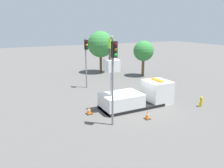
{
  "coord_description": "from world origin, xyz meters",
  "views": [
    {
      "loc": [
        -9.26,
        -14.55,
        6.61
      ],
      "look_at": [
        -2.42,
        -1.15,
        2.57
      ],
      "focal_mm": 35.0,
      "sensor_mm": 36.0,
      "label": 1
    }
  ],
  "objects_px": {
    "worker": "(111,48)",
    "tree_right_bg": "(144,51)",
    "fire_hydrant": "(201,102)",
    "tree_left_bg": "(101,44)",
    "traffic_cone_rear": "(89,110)",
    "bucket_truck": "(137,96)",
    "traffic_cone_curbside": "(147,115)",
    "traffic_light_across": "(86,53)",
    "traffic_light_pole": "(114,66)"
  },
  "relations": [
    {
      "from": "worker",
      "to": "traffic_cone_curbside",
      "type": "relative_size",
      "value": 2.78
    },
    {
      "from": "tree_left_bg",
      "to": "tree_right_bg",
      "type": "relative_size",
      "value": 1.25
    },
    {
      "from": "bucket_truck",
      "to": "worker",
      "type": "bearing_deg",
      "value": 180.0
    },
    {
      "from": "fire_hydrant",
      "to": "tree_left_bg",
      "type": "relative_size",
      "value": 0.15
    },
    {
      "from": "traffic_light_across",
      "to": "traffic_cone_curbside",
      "type": "xyz_separation_m",
      "value": [
        0.97,
        -9.78,
        -3.47
      ]
    },
    {
      "from": "traffic_light_pole",
      "to": "fire_hydrant",
      "type": "distance_m",
      "value": 9.02
    },
    {
      "from": "traffic_cone_rear",
      "to": "tree_left_bg",
      "type": "relative_size",
      "value": 0.1
    },
    {
      "from": "tree_left_bg",
      "to": "traffic_cone_rear",
      "type": "bearing_deg",
      "value": -117.6
    },
    {
      "from": "traffic_light_pole",
      "to": "traffic_cone_curbside",
      "type": "relative_size",
      "value": 9.27
    },
    {
      "from": "fire_hydrant",
      "to": "traffic_cone_rear",
      "type": "height_order",
      "value": "fire_hydrant"
    },
    {
      "from": "worker",
      "to": "traffic_cone_rear",
      "type": "distance_m",
      "value": 5.08
    },
    {
      "from": "worker",
      "to": "fire_hydrant",
      "type": "bearing_deg",
      "value": -19.48
    },
    {
      "from": "worker",
      "to": "tree_right_bg",
      "type": "xyz_separation_m",
      "value": [
        9.45,
        9.29,
        -1.67
      ]
    },
    {
      "from": "fire_hydrant",
      "to": "tree_left_bg",
      "type": "bearing_deg",
      "value": 96.37
    },
    {
      "from": "bucket_truck",
      "to": "tree_right_bg",
      "type": "bearing_deg",
      "value": 52.9
    },
    {
      "from": "traffic_cone_rear",
      "to": "tree_left_bg",
      "type": "height_order",
      "value": "tree_left_bg"
    },
    {
      "from": "bucket_truck",
      "to": "traffic_light_pole",
      "type": "xyz_separation_m",
      "value": [
        -3.5,
        -2.43,
        3.26
      ]
    },
    {
      "from": "bucket_truck",
      "to": "traffic_cone_rear",
      "type": "xyz_separation_m",
      "value": [
        -4.25,
        0.23,
        -0.57
      ]
    },
    {
      "from": "worker",
      "to": "tree_left_bg",
      "type": "distance_m",
      "value": 14.92
    },
    {
      "from": "traffic_cone_curbside",
      "to": "tree_left_bg",
      "type": "bearing_deg",
      "value": 77.37
    },
    {
      "from": "worker",
      "to": "fire_hydrant",
      "type": "distance_m",
      "value": 8.87
    },
    {
      "from": "traffic_cone_curbside",
      "to": "bucket_truck",
      "type": "bearing_deg",
      "value": 72.87
    },
    {
      "from": "traffic_light_pole",
      "to": "tree_right_bg",
      "type": "height_order",
      "value": "traffic_light_pole"
    },
    {
      "from": "traffic_light_pole",
      "to": "tree_left_bg",
      "type": "distance_m",
      "value": 17.54
    },
    {
      "from": "traffic_light_pole",
      "to": "traffic_light_across",
      "type": "xyz_separation_m",
      "value": [
        1.73,
        9.63,
        -0.33
      ]
    },
    {
      "from": "traffic_cone_curbside",
      "to": "tree_left_bg",
      "type": "relative_size",
      "value": 0.11
    },
    {
      "from": "bucket_truck",
      "to": "traffic_light_across",
      "type": "relative_size",
      "value": 1.17
    },
    {
      "from": "traffic_cone_rear",
      "to": "tree_right_bg",
      "type": "height_order",
      "value": "tree_right_bg"
    },
    {
      "from": "traffic_light_pole",
      "to": "traffic_cone_curbside",
      "type": "xyz_separation_m",
      "value": [
        2.7,
        -0.15,
        -3.81
      ]
    },
    {
      "from": "traffic_light_across",
      "to": "tree_left_bg",
      "type": "distance_m",
      "value": 8.17
    },
    {
      "from": "worker",
      "to": "traffic_light_pole",
      "type": "bearing_deg",
      "value": -113.96
    },
    {
      "from": "tree_left_bg",
      "to": "traffic_light_across",
      "type": "bearing_deg",
      "value": -124.83
    },
    {
      "from": "bucket_truck",
      "to": "traffic_cone_curbside",
      "type": "distance_m",
      "value": 2.75
    },
    {
      "from": "worker",
      "to": "traffic_light_across",
      "type": "relative_size",
      "value": 0.33
    },
    {
      "from": "tree_right_bg",
      "to": "bucket_truck",
      "type": "bearing_deg",
      "value": -127.1
    },
    {
      "from": "tree_left_bg",
      "to": "tree_right_bg",
      "type": "height_order",
      "value": "tree_left_bg"
    },
    {
      "from": "traffic_cone_rear",
      "to": "traffic_light_across",
      "type": "bearing_deg",
      "value": 70.39
    },
    {
      "from": "bucket_truck",
      "to": "worker",
      "type": "distance_m",
      "value": 4.82
    },
    {
      "from": "fire_hydrant",
      "to": "tree_right_bg",
      "type": "distance_m",
      "value": 12.39
    },
    {
      "from": "fire_hydrant",
      "to": "traffic_light_pole",
      "type": "bearing_deg",
      "value": 179.27
    },
    {
      "from": "traffic_cone_curbside",
      "to": "tree_right_bg",
      "type": "height_order",
      "value": "tree_right_bg"
    },
    {
      "from": "tree_left_bg",
      "to": "traffic_cone_curbside",
      "type": "bearing_deg",
      "value": -102.63
    },
    {
      "from": "worker",
      "to": "traffic_cone_curbside",
      "type": "height_order",
      "value": "worker"
    },
    {
      "from": "fire_hydrant",
      "to": "traffic_cone_curbside",
      "type": "distance_m",
      "value": 5.53
    },
    {
      "from": "fire_hydrant",
      "to": "tree_left_bg",
      "type": "distance_m",
      "value": 16.93
    },
    {
      "from": "bucket_truck",
      "to": "tree_left_bg",
      "type": "distance_m",
      "value": 14.56
    },
    {
      "from": "bucket_truck",
      "to": "traffic_cone_rear",
      "type": "distance_m",
      "value": 4.29
    },
    {
      "from": "traffic_cone_curbside",
      "to": "tree_left_bg",
      "type": "distance_m",
      "value": 17.3
    },
    {
      "from": "tree_right_bg",
      "to": "tree_left_bg",
      "type": "bearing_deg",
      "value": 131.82
    },
    {
      "from": "worker",
      "to": "traffic_cone_rear",
      "type": "bearing_deg",
      "value": 172.97
    }
  ]
}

